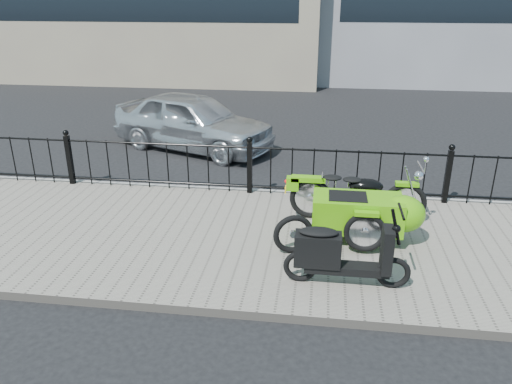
# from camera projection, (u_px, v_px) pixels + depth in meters

# --- Properties ---
(ground) EXTENTS (120.00, 120.00, 0.00)m
(ground) POSITION_uv_depth(u_px,v_px,m) (238.00, 229.00, 8.18)
(ground) COLOR black
(ground) RESTS_ON ground
(sidewalk) EXTENTS (30.00, 3.80, 0.12)m
(sidewalk) POSITION_uv_depth(u_px,v_px,m) (233.00, 239.00, 7.70)
(sidewalk) COLOR gray
(sidewalk) RESTS_ON ground
(curb) EXTENTS (30.00, 0.10, 0.12)m
(curb) POSITION_uv_depth(u_px,v_px,m) (251.00, 192.00, 9.48)
(curb) COLOR gray
(curb) RESTS_ON ground
(iron_fence) EXTENTS (14.11, 0.11, 1.08)m
(iron_fence) POSITION_uv_depth(u_px,v_px,m) (250.00, 169.00, 9.15)
(iron_fence) COLOR black
(iron_fence) RESTS_ON sidewalk
(motorcycle_sidecar) EXTENTS (2.28, 1.48, 0.98)m
(motorcycle_sidecar) POSITION_uv_depth(u_px,v_px,m) (369.00, 209.00, 7.44)
(motorcycle_sidecar) COLOR black
(motorcycle_sidecar) RESTS_ON sidewalk
(scooter) EXTENTS (1.60, 0.47, 1.09)m
(scooter) POSITION_uv_depth(u_px,v_px,m) (338.00, 255.00, 6.27)
(scooter) COLOR black
(scooter) RESTS_ON sidewalk
(spare_tire) EXTENTS (0.58, 0.28, 0.59)m
(spare_tire) POSITION_uv_depth(u_px,v_px,m) (293.00, 234.00, 7.08)
(spare_tire) COLOR black
(spare_tire) RESTS_ON sidewalk
(sedan_car) EXTENTS (4.37, 3.04, 1.38)m
(sedan_car) POSITION_uv_depth(u_px,v_px,m) (193.00, 121.00, 12.04)
(sedan_car) COLOR silver
(sedan_car) RESTS_ON ground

